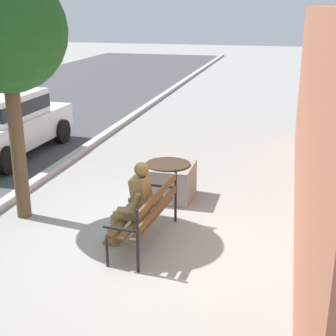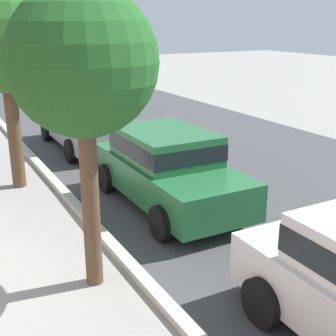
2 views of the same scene
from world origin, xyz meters
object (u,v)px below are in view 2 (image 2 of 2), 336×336
street_tree_near_bench (4,36)px  street_tree_down_street (83,65)px  parked_car_silver (84,119)px  parked_car_green (167,166)px

street_tree_near_bench → street_tree_down_street: street_tree_near_bench is taller
street_tree_down_street → parked_car_silver: (-7.29, 2.35, -2.29)m
street_tree_down_street → parked_car_silver: street_tree_down_street is taller
street_tree_down_street → parked_car_green: size_ratio=1.01×
street_tree_down_street → parked_car_green: (-2.09, 2.35, -2.29)m
street_tree_down_street → street_tree_near_bench: bearing=-178.5°
street_tree_near_bench → street_tree_down_street: size_ratio=1.11×
parked_car_silver → parked_car_green: 5.21m
street_tree_down_street → parked_car_silver: size_ratio=1.01×
street_tree_near_bench → parked_car_green: street_tree_near_bench is taller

